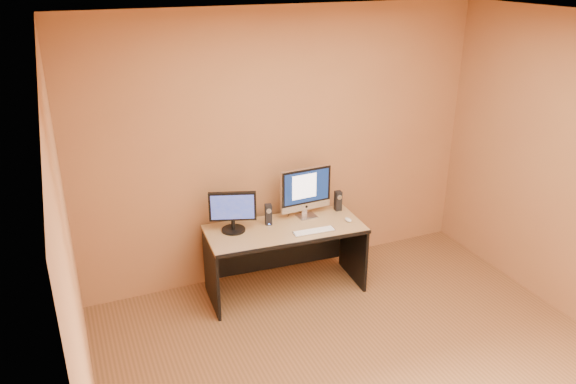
% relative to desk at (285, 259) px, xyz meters
% --- Properties ---
extents(walls, '(4.00, 4.00, 2.60)m').
position_rel_desk_xyz_m(walls, '(0.17, -1.56, 0.97)').
color(walls, '#99663E').
rests_on(walls, ground).
extents(ceiling, '(4.00, 4.00, 0.00)m').
position_rel_desk_xyz_m(ceiling, '(0.17, -1.56, 2.27)').
color(ceiling, white).
rests_on(ceiling, walls).
extents(desk, '(1.48, 0.72, 0.67)m').
position_rel_desk_xyz_m(desk, '(0.00, 0.00, 0.00)').
color(desk, '#A88854').
rests_on(desk, ground).
extents(imac, '(0.52, 0.22, 0.50)m').
position_rel_desk_xyz_m(imac, '(0.28, 0.14, 0.58)').
color(imac, silver).
rests_on(imac, desk).
extents(second_monitor, '(0.48, 0.34, 0.38)m').
position_rel_desk_xyz_m(second_monitor, '(-0.46, 0.13, 0.52)').
color(second_monitor, black).
rests_on(second_monitor, desk).
extents(speaker_left, '(0.07, 0.08, 0.20)m').
position_rel_desk_xyz_m(speaker_left, '(-0.11, 0.13, 0.43)').
color(speaker_left, black).
rests_on(speaker_left, desk).
extents(speaker_right, '(0.07, 0.07, 0.20)m').
position_rel_desk_xyz_m(speaker_right, '(0.63, 0.16, 0.43)').
color(speaker_right, black).
rests_on(speaker_right, desk).
extents(keyboard, '(0.39, 0.13, 0.02)m').
position_rel_desk_xyz_m(keyboard, '(0.21, -0.18, 0.34)').
color(keyboard, '#B7B8BC').
rests_on(keyboard, desk).
extents(mouse, '(0.05, 0.09, 0.03)m').
position_rel_desk_xyz_m(mouse, '(0.60, -0.10, 0.35)').
color(mouse, silver).
rests_on(mouse, desk).
extents(cable_a, '(0.09, 0.18, 0.01)m').
position_rel_desk_xyz_m(cable_a, '(0.26, 0.26, 0.34)').
color(cable_a, black).
rests_on(cable_a, desk).
extents(cable_b, '(0.11, 0.13, 0.01)m').
position_rel_desk_xyz_m(cable_b, '(0.17, 0.28, 0.34)').
color(cable_b, black).
rests_on(cable_b, desk).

